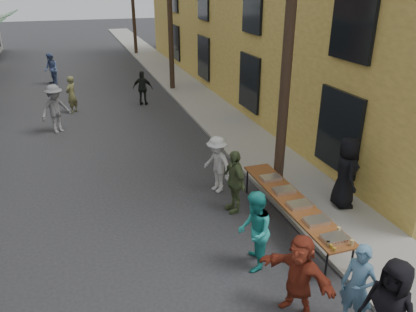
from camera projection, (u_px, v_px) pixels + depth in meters
ground at (140, 304)px, 7.30m from camera, size 120.00×120.00×0.00m
sidewalk at (185, 88)px, 21.79m from camera, size 2.20×60.00×0.10m
utility_pole_near at (290, 21)px, 9.37m from camera, size 0.26×0.26×9.00m
utility_pole_mid at (169, 0)px, 19.81m from camera, size 0.26×0.26×9.00m
serving_table at (292, 201)px, 9.29m from camera, size 0.70×4.00×0.75m
catering_tray_sausage at (335, 238)px, 7.83m from camera, size 0.50×0.33×0.08m
catering_tray_foil_b at (316, 221)px, 8.39m from camera, size 0.50×0.33×0.08m
catering_tray_buns at (299, 205)px, 9.00m from camera, size 0.50×0.33×0.08m
catering_tray_foil_d at (284, 190)px, 9.61m from camera, size 0.50×0.33×0.08m
catering_tray_buns_end at (271, 178)px, 10.22m from camera, size 0.50×0.33×0.08m
condiment_jar_a at (334, 249)px, 7.50m from camera, size 0.07×0.07×0.08m
condiment_jar_b at (331, 246)px, 7.59m from camera, size 0.07×0.07×0.08m
condiment_jar_c at (328, 243)px, 7.68m from camera, size 0.07×0.07×0.08m
cup_stack at (352, 243)px, 7.66m from camera, size 0.08×0.08×0.12m
guest_front_a at (390, 311)px, 6.00m from camera, size 0.77×0.97×1.74m
guest_front_b at (358, 287)px, 6.59m from camera, size 0.60×0.68×1.56m
guest_front_c at (254, 231)px, 7.95m from camera, size 0.91×1.01×1.68m
guest_front_d at (217, 164)px, 10.96m from camera, size 0.89×1.16×1.59m
guest_front_e at (234, 181)px, 9.98m from camera, size 0.50×1.00×1.63m
guest_queue_back at (299, 275)px, 6.88m from camera, size 1.11×1.47×1.55m
server at (346, 172)px, 10.00m from camera, size 0.83×1.03×1.82m
passerby_left at (56, 109)px, 15.24m from camera, size 1.37×1.21×1.85m
passerby_mid at (143, 88)px, 18.70m from camera, size 1.00×0.72×1.58m
passerby_right at (71, 95)px, 17.59m from camera, size 0.66×0.70×1.61m
passerby_far at (51, 69)px, 22.39m from camera, size 0.94×1.03×1.73m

